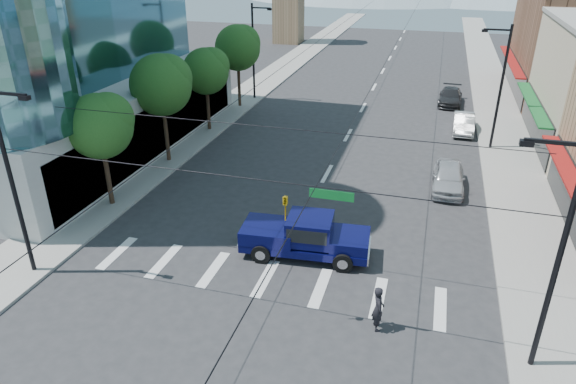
% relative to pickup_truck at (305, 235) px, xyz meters
% --- Properties ---
extents(ground, '(160.00, 160.00, 0.00)m').
position_rel_pickup_truck_xyz_m(ground, '(-1.02, -3.96, -1.11)').
color(ground, '#28282B').
rests_on(ground, ground).
extents(sidewalk_left, '(4.00, 120.00, 0.15)m').
position_rel_pickup_truck_xyz_m(sidewalk_left, '(-13.02, 36.04, -1.04)').
color(sidewalk_left, gray).
rests_on(sidewalk_left, ground).
extents(sidewalk_right, '(4.00, 120.00, 0.15)m').
position_rel_pickup_truck_xyz_m(sidewalk_right, '(10.98, 36.04, -1.04)').
color(sidewalk_right, gray).
rests_on(sidewalk_right, ground).
extents(tree_near, '(3.65, 3.64, 6.71)m').
position_rel_pickup_truck_xyz_m(tree_near, '(-12.09, 2.14, 3.88)').
color(tree_near, black).
rests_on(tree_near, ground).
extents(tree_midnear, '(4.09, 4.09, 7.52)m').
position_rel_pickup_truck_xyz_m(tree_midnear, '(-12.09, 9.14, 4.48)').
color(tree_midnear, black).
rests_on(tree_midnear, ground).
extents(tree_midfar, '(3.65, 3.64, 6.71)m').
position_rel_pickup_truck_xyz_m(tree_midfar, '(-12.09, 16.14, 3.88)').
color(tree_midfar, black).
rests_on(tree_midfar, ground).
extents(tree_far, '(4.09, 4.09, 7.52)m').
position_rel_pickup_truck_xyz_m(tree_far, '(-12.09, 23.14, 4.48)').
color(tree_far, black).
rests_on(tree_far, ground).
extents(signal_rig, '(21.80, 0.20, 9.00)m').
position_rel_pickup_truck_xyz_m(signal_rig, '(-0.83, -4.96, 3.53)').
color(signal_rig, black).
rests_on(signal_rig, ground).
extents(lamp_pole_nw, '(2.00, 0.25, 9.00)m').
position_rel_pickup_truck_xyz_m(lamp_pole_nw, '(-11.69, 26.04, 3.83)').
color(lamp_pole_nw, black).
rests_on(lamp_pole_nw, ground).
extents(lamp_pole_ne, '(2.00, 0.25, 9.00)m').
position_rel_pickup_truck_xyz_m(lamp_pole_ne, '(9.64, 18.04, 3.83)').
color(lamp_pole_ne, black).
rests_on(lamp_pole_ne, ground).
extents(pickup_truck, '(6.48, 2.88, 2.14)m').
position_rel_pickup_truck_xyz_m(pickup_truck, '(0.00, 0.00, 0.00)').
color(pickup_truck, '#08093C').
rests_on(pickup_truck, ground).
extents(pedestrian, '(0.67, 0.83, 1.97)m').
position_rel_pickup_truck_xyz_m(pedestrian, '(4.13, -4.43, -0.13)').
color(pedestrian, black).
rests_on(pedestrian, ground).
extents(parked_car_near, '(1.93, 4.79, 1.63)m').
position_rel_pickup_truck_xyz_m(parked_car_near, '(6.72, 9.80, -0.30)').
color(parked_car_near, '#BCBDC1').
rests_on(parked_car_near, ground).
extents(parked_car_mid, '(1.64, 4.55, 1.49)m').
position_rel_pickup_truck_xyz_m(parked_car_mid, '(7.85, 21.39, -0.37)').
color(parked_car_mid, '#B9B9B9').
rests_on(parked_car_mid, ground).
extents(parked_car_far, '(2.29, 5.18, 1.48)m').
position_rel_pickup_truck_xyz_m(parked_car_far, '(6.79, 29.52, -0.37)').
color(parked_car_far, '#28272A').
rests_on(parked_car_far, ground).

